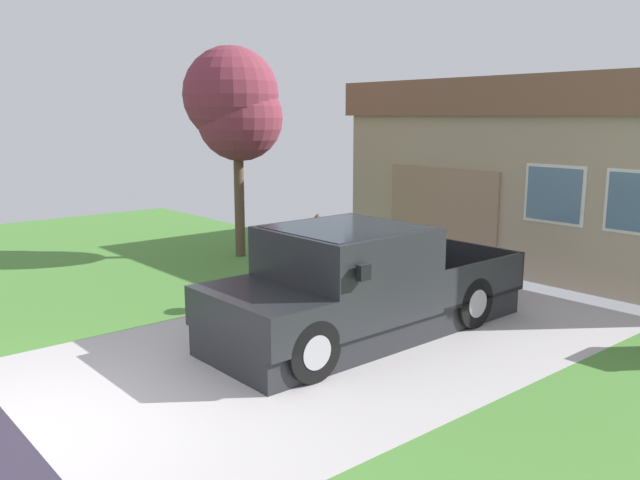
# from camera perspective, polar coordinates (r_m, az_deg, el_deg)

# --- Properties ---
(pickup_truck) EXTENTS (2.15, 5.20, 1.68)m
(pickup_truck) POSITION_cam_1_polar(r_m,az_deg,el_deg) (9.67, 2.74, -4.18)
(pickup_truck) COLOR #222427
(pickup_truck) RESTS_ON ground
(person_with_hat) EXTENTS (0.42, 0.42, 1.64)m
(person_with_hat) POSITION_cam_1_polar(r_m,az_deg,el_deg) (11.05, -0.20, -1.66)
(person_with_hat) COLOR brown
(person_with_hat) RESTS_ON ground
(handbag) EXTENTS (0.39, 0.20, 0.42)m
(handbag) POSITION_cam_1_polar(r_m,az_deg,el_deg) (11.09, -0.68, -5.63)
(handbag) COLOR brown
(handbag) RESTS_ON ground
(house_with_garage) EXTENTS (9.06, 5.92, 4.03)m
(house_with_garage) POSITION_cam_1_polar(r_m,az_deg,el_deg) (16.19, 21.16, 5.76)
(house_with_garage) COLOR tan
(house_with_garage) RESTS_ON ground
(front_yard_tree) EXTENTS (2.19, 2.18, 4.78)m
(front_yard_tree) POSITION_cam_1_polar(r_m,az_deg,el_deg) (15.13, -7.41, 11.53)
(front_yard_tree) COLOR brown
(front_yard_tree) RESTS_ON ground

